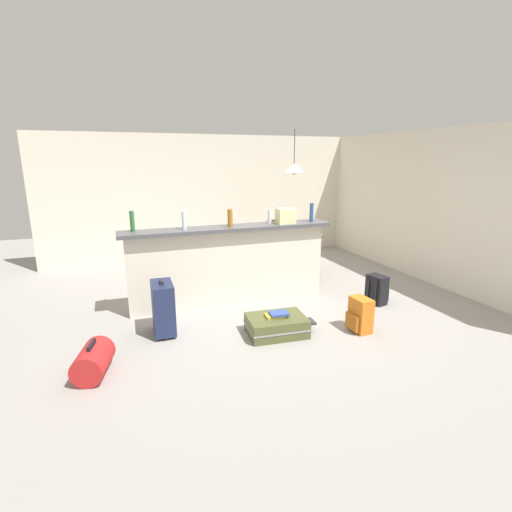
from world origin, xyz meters
The scene contains 21 objects.
ground_plane centered at (0.00, 0.00, -0.03)m, with size 13.00×13.00×0.05m, color gray.
wall_back centered at (0.00, 3.05, 1.25)m, with size 6.60×0.10×2.50m, color silver.
wall_right centered at (3.05, 0.30, 1.25)m, with size 0.10×6.00×2.50m, color silver.
partition_half_wall centered at (-0.40, 0.31, 0.54)m, with size 2.80×0.20×1.07m, color silver.
bar_countertop centered at (-0.40, 0.31, 1.10)m, with size 2.96×0.40×0.05m, color #4C4C51.
bottle_green centered at (-1.67, 0.39, 1.26)m, with size 0.06×0.06×0.27m, color #2D6B38.
bottle_clear centered at (-1.03, 0.29, 1.25)m, with size 0.06×0.06×0.24m, color silver.
bottle_amber centered at (-0.40, 0.26, 1.25)m, with size 0.07×0.07×0.25m, color #9E661E.
bottle_white centered at (0.22, 0.35, 1.23)m, with size 0.07×0.07×0.20m, color silver.
bottle_blue centered at (0.86, 0.29, 1.26)m, with size 0.06×0.06×0.27m, color #284C89.
grocery_bag centered at (0.42, 0.25, 1.23)m, with size 0.26×0.18×0.22m, color beige.
dining_table centered at (0.94, 1.36, 0.65)m, with size 1.10×0.80×0.74m.
dining_chair_near_partition centered at (0.93, 0.86, 0.52)m, with size 0.40×0.40×0.93m.
dining_chair_far_side centered at (0.96, 1.87, 0.52)m, with size 0.41×0.41×0.93m.
pendant_lamp centered at (1.03, 1.27, 1.88)m, with size 0.34×0.34×0.74m.
suitcase_flat_olive centered at (-0.18, -0.85, 0.11)m, with size 0.85×0.55×0.22m.
backpack_orange centered at (0.80, -1.12, 0.20)m, with size 0.26×0.29×0.42m.
backpack_black centered at (1.57, -0.43, 0.20)m, with size 0.29×0.31×0.42m.
duffel_bag_red centered at (-2.18, -1.06, 0.15)m, with size 0.41×0.54×0.34m.
suitcase_upright_navy centered at (-1.43, -0.37, 0.33)m, with size 0.25×0.45×0.67m.
book_stack centered at (-0.18, -0.85, 0.25)m, with size 0.28×0.20×0.06m.
Camera 1 is at (-1.86, -4.69, 2.04)m, focal length 26.75 mm.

